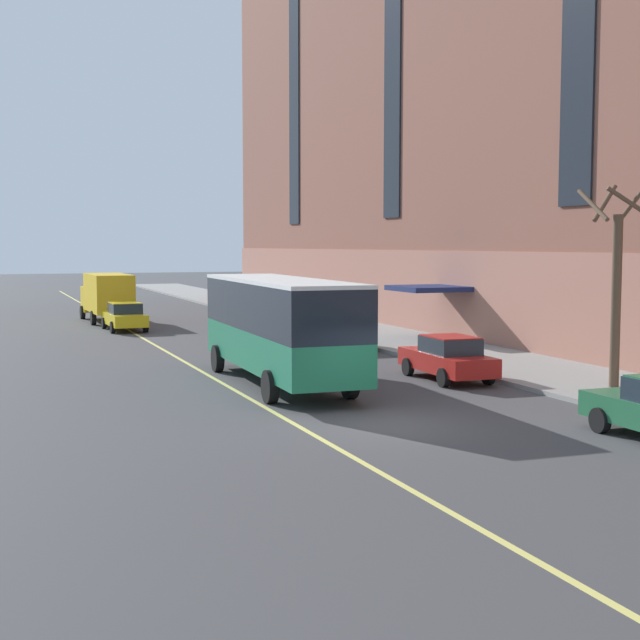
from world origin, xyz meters
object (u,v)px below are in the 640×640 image
box_truck (107,294)px  street_tree_mid_block (616,281)px  parked_car_red_7 (239,307)px  taxi_cab (124,316)px  parked_car_green_0 (339,331)px  parked_car_navy_1 (270,315)px  city_bus (279,324)px  parked_car_red_3 (448,358)px

box_truck → street_tree_mid_block: street_tree_mid_block is taller
parked_car_red_7 → taxi_cab: 9.18m
parked_car_green_0 → street_tree_mid_block: (3.74, -14.17, 2.78)m
parked_car_navy_1 → box_truck: size_ratio=0.58×
parked_car_navy_1 → street_tree_mid_block: (3.74, -24.31, 2.78)m
city_bus → parked_car_navy_1: (5.85, 19.20, -1.29)m
parked_car_red_7 → street_tree_mid_block: 31.32m
city_bus → street_tree_mid_block: bearing=-28.0°
parked_car_green_0 → parked_car_red_3: bearing=-90.3°
parked_car_navy_1 → box_truck: box_truck is taller
parked_car_green_0 → parked_car_navy_1: size_ratio=1.05×
parked_car_navy_1 → street_tree_mid_block: street_tree_mid_block is taller
city_bus → box_truck: size_ratio=1.44×
parked_car_navy_1 → parked_car_red_7: size_ratio=0.92×
parked_car_red_3 → box_truck: (-7.92, 27.81, 0.92)m
parked_car_green_0 → taxi_cab: 14.34m
city_bus → taxi_cab: bearing=95.2°
parked_car_red_7 → box_truck: 8.14m
city_bus → street_tree_mid_block: 10.96m
parked_car_red_3 → parked_car_navy_1: bearing=89.8°
parked_car_red_3 → parked_car_red_7: size_ratio=0.95×
parked_car_red_3 → box_truck: size_ratio=0.60×
city_bus → parked_car_green_0: size_ratio=2.36×
box_truck → parked_car_red_3: bearing=-74.1°
city_bus → parked_car_red_3: size_ratio=2.40×
city_bus → parked_car_navy_1: bearing=73.1°
taxi_cab → street_tree_mid_block: size_ratio=0.69×
taxi_cab → street_tree_mid_block: bearing=-66.3°
city_bus → parked_car_navy_1: size_ratio=2.48×
box_truck → city_bus: bearing=-85.4°
parked_car_green_0 → parked_car_red_7: size_ratio=0.97×
parked_car_green_0 → taxi_cab: same height
parked_car_green_0 → taxi_cab: bearing=122.9°
city_bus → parked_car_red_7: 26.58m
street_tree_mid_block → parked_car_green_0: bearing=104.8°
parked_car_green_0 → city_bus: bearing=-122.8°
parked_car_red_7 → street_tree_mid_block: size_ratio=0.72×
parked_car_red_3 → parked_car_red_7: 26.97m
box_truck → street_tree_mid_block: (11.71, -31.82, 1.87)m
city_bus → taxi_cab: size_ratio=2.39×
parked_car_red_3 → parked_car_red_7: same height
city_bus → street_tree_mid_block: street_tree_mid_block is taller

